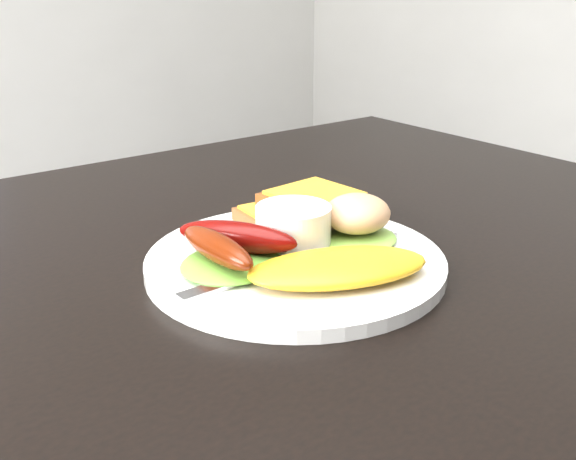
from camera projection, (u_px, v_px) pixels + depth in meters
name	position (u px, v px, depth m)	size (l,w,h in m)	color
dining_table	(179.00, 311.00, 0.54)	(1.20, 0.80, 0.04)	black
plate	(295.00, 262.00, 0.57)	(0.25, 0.25, 0.01)	white
lettuce_left	(232.00, 263.00, 0.54)	(0.09, 0.08, 0.01)	#55A123
lettuce_right	(360.00, 239.00, 0.59)	(0.07, 0.06, 0.01)	#679D31
omelette	(338.00, 267.00, 0.52)	(0.14, 0.07, 0.02)	gold
sausage_a	(217.00, 247.00, 0.53)	(0.02, 0.09, 0.02)	#672B0D
sausage_b	(237.00, 237.00, 0.55)	(0.03, 0.10, 0.03)	#600C09
ramekin	(293.00, 227.00, 0.58)	(0.07, 0.07, 0.04)	white
toast_a	(281.00, 218.00, 0.63)	(0.07, 0.07, 0.01)	brown
toast_b	(315.00, 202.00, 0.64)	(0.08, 0.08, 0.01)	brown
potato_salad	(357.00, 213.00, 0.59)	(0.06, 0.06, 0.03)	#CEBD89
fork	(268.00, 270.00, 0.53)	(0.16, 0.01, 0.00)	#ADAFB7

